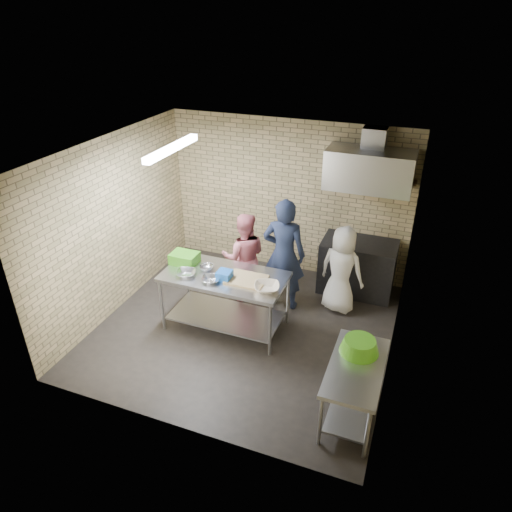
{
  "coord_description": "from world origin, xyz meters",
  "views": [
    {
      "loc": [
        2.17,
        -5.21,
        4.32
      ],
      "look_at": [
        0.1,
        0.2,
        1.15
      ],
      "focal_mm": 32.71,
      "sensor_mm": 36.0,
      "label": 1
    }
  ],
  "objects_px": {
    "stove": "(357,267)",
    "bottle_red": "(374,171)",
    "woman_white": "(342,270)",
    "green_crate": "(185,258)",
    "blue_tub": "(224,275)",
    "man_navy": "(284,255)",
    "woman_pink": "(244,257)",
    "side_counter": "(353,390)",
    "prep_table": "(225,301)",
    "bottle_green": "(401,175)",
    "green_basin": "(360,346)"
  },
  "relations": [
    {
      "from": "woman_pink",
      "to": "woman_white",
      "type": "distance_m",
      "value": 1.54
    },
    {
      "from": "side_counter",
      "to": "stove",
      "type": "distance_m",
      "value": 2.79
    },
    {
      "from": "green_crate",
      "to": "woman_pink",
      "type": "xyz_separation_m",
      "value": [
        0.66,
        0.72,
        -0.22
      ]
    },
    {
      "from": "bottle_green",
      "to": "green_basin",
      "type": "bearing_deg",
      "value": -90.42
    },
    {
      "from": "green_crate",
      "to": "bottle_green",
      "type": "xyz_separation_m",
      "value": [
        2.79,
        1.82,
        1.05
      ]
    },
    {
      "from": "bottle_red",
      "to": "bottle_green",
      "type": "height_order",
      "value": "bottle_red"
    },
    {
      "from": "woman_pink",
      "to": "side_counter",
      "type": "bearing_deg",
      "value": 116.9
    },
    {
      "from": "prep_table",
      "to": "bottle_green",
      "type": "xyz_separation_m",
      "value": [
        2.09,
        1.94,
        1.57
      ]
    },
    {
      "from": "man_navy",
      "to": "bottle_green",
      "type": "bearing_deg",
      "value": -147.99
    },
    {
      "from": "bottle_red",
      "to": "woman_white",
      "type": "relative_size",
      "value": 0.13
    },
    {
      "from": "green_crate",
      "to": "woman_pink",
      "type": "distance_m",
      "value": 1.0
    },
    {
      "from": "side_counter",
      "to": "green_crate",
      "type": "bearing_deg",
      "value": 157.23
    },
    {
      "from": "prep_table",
      "to": "bottle_green",
      "type": "height_order",
      "value": "bottle_green"
    },
    {
      "from": "stove",
      "to": "blue_tub",
      "type": "relative_size",
      "value": 6.08
    },
    {
      "from": "stove",
      "to": "green_basin",
      "type": "bearing_deg",
      "value": -80.24
    },
    {
      "from": "bottle_green",
      "to": "woman_white",
      "type": "xyz_separation_m",
      "value": [
        -0.6,
        -0.88,
        -1.3
      ]
    },
    {
      "from": "green_crate",
      "to": "green_basin",
      "type": "distance_m",
      "value": 2.92
    },
    {
      "from": "blue_tub",
      "to": "green_basin",
      "type": "height_order",
      "value": "blue_tub"
    },
    {
      "from": "stove",
      "to": "bottle_red",
      "type": "distance_m",
      "value": 1.6
    },
    {
      "from": "blue_tub",
      "to": "bottle_green",
      "type": "height_order",
      "value": "bottle_green"
    },
    {
      "from": "bottle_red",
      "to": "woman_pink",
      "type": "distance_m",
      "value": 2.42
    },
    {
      "from": "bottle_red",
      "to": "man_navy",
      "type": "relative_size",
      "value": 0.1
    },
    {
      "from": "bottle_green",
      "to": "green_crate",
      "type": "bearing_deg",
      "value": -146.91
    },
    {
      "from": "blue_tub",
      "to": "man_navy",
      "type": "height_order",
      "value": "man_navy"
    },
    {
      "from": "prep_table",
      "to": "side_counter",
      "type": "relative_size",
      "value": 1.48
    },
    {
      "from": "prep_table",
      "to": "stove",
      "type": "bearing_deg",
      "value": 45.99
    },
    {
      "from": "man_navy",
      "to": "woman_white",
      "type": "bearing_deg",
      "value": -170.73
    },
    {
      "from": "green_basin",
      "to": "woman_pink",
      "type": "relative_size",
      "value": 0.31
    },
    {
      "from": "bottle_red",
      "to": "bottle_green",
      "type": "relative_size",
      "value": 1.2
    },
    {
      "from": "stove",
      "to": "man_navy",
      "type": "relative_size",
      "value": 0.66
    },
    {
      "from": "woman_pink",
      "to": "green_crate",
      "type": "bearing_deg",
      "value": 25.96
    },
    {
      "from": "prep_table",
      "to": "bottle_green",
      "type": "distance_m",
      "value": 3.25
    },
    {
      "from": "prep_table",
      "to": "green_basin",
      "type": "distance_m",
      "value": 2.25
    },
    {
      "from": "man_navy",
      "to": "woman_pink",
      "type": "height_order",
      "value": "man_navy"
    },
    {
      "from": "woman_white",
      "to": "bottle_red",
      "type": "bearing_deg",
      "value": -89.84
    },
    {
      "from": "green_crate",
      "to": "bottle_red",
      "type": "relative_size",
      "value": 2.19
    },
    {
      "from": "side_counter",
      "to": "green_basin",
      "type": "xyz_separation_m",
      "value": [
        -0.02,
        0.25,
        0.46
      ]
    },
    {
      "from": "man_navy",
      "to": "woman_pink",
      "type": "bearing_deg",
      "value": -4.91
    },
    {
      "from": "bottle_green",
      "to": "prep_table",
      "type": "bearing_deg",
      "value": -137.16
    },
    {
      "from": "green_crate",
      "to": "blue_tub",
      "type": "bearing_deg",
      "value": -16.35
    },
    {
      "from": "prep_table",
      "to": "woman_pink",
      "type": "xyz_separation_m",
      "value": [
        -0.04,
        0.84,
        0.3
      ]
    },
    {
      "from": "side_counter",
      "to": "woman_white",
      "type": "relative_size",
      "value": 0.84
    },
    {
      "from": "bottle_red",
      "to": "man_navy",
      "type": "bearing_deg",
      "value": -134.2
    },
    {
      "from": "green_basin",
      "to": "bottle_red",
      "type": "xyz_separation_m",
      "value": [
        -0.38,
        2.74,
        1.19
      ]
    },
    {
      "from": "man_navy",
      "to": "woman_white",
      "type": "xyz_separation_m",
      "value": [
        0.86,
        0.22,
        -0.2
      ]
    },
    {
      "from": "side_counter",
      "to": "green_basin",
      "type": "distance_m",
      "value": 0.52
    },
    {
      "from": "side_counter",
      "to": "bottle_green",
      "type": "bearing_deg",
      "value": 90.0
    },
    {
      "from": "bottle_red",
      "to": "side_counter",
      "type": "bearing_deg",
      "value": -82.38
    },
    {
      "from": "woman_white",
      "to": "bottle_green",
      "type": "bearing_deg",
      "value": -111.2
    },
    {
      "from": "stove",
      "to": "woman_white",
      "type": "bearing_deg",
      "value": -103.52
    }
  ]
}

